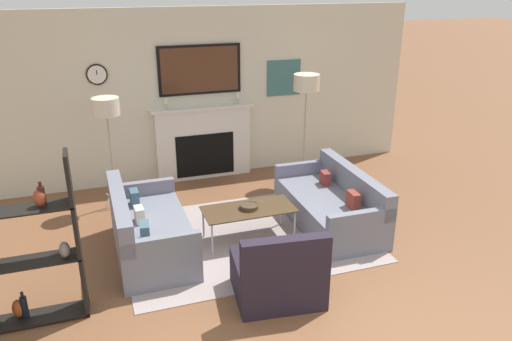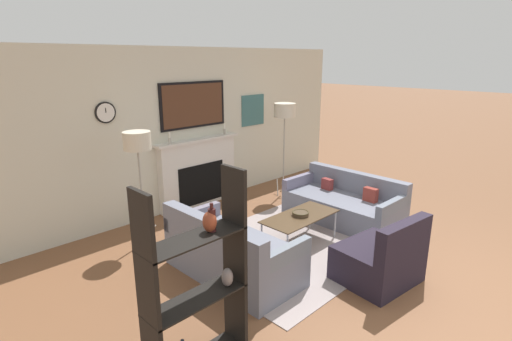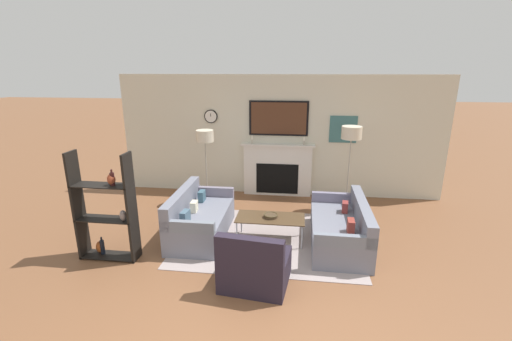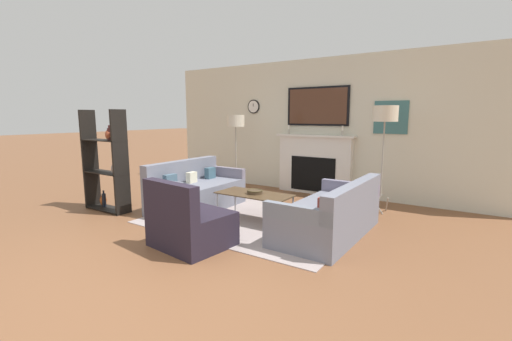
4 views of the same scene
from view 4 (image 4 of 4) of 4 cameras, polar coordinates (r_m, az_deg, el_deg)
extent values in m
plane|color=brown|center=(3.76, -20.16, -16.17)|extent=(60.00, 60.00, 0.00)
cube|color=beige|center=(7.09, 10.26, 7.15)|extent=(7.26, 0.07, 2.70)
cube|color=silver|center=(7.05, 9.71, 0.86)|extent=(1.53, 0.16, 1.16)
cube|color=black|center=(7.00, 9.40, -0.62)|extent=(0.95, 0.01, 0.69)
cube|color=silver|center=(6.97, 9.78, 5.71)|extent=(1.65, 0.22, 0.04)
cylinder|color=#B2AD9E|center=(7.19, 5.47, 6.46)|extent=(0.04, 0.04, 0.10)
cylinder|color=white|center=(7.19, 5.49, 7.21)|extent=(0.03, 0.03, 0.09)
cylinder|color=#B2AD9E|center=(6.73, 14.20, 6.05)|extent=(0.04, 0.04, 0.10)
cylinder|color=white|center=(6.73, 14.23, 6.86)|extent=(0.03, 0.03, 0.09)
cube|color=black|center=(7.05, 10.20, 10.49)|extent=(1.31, 0.04, 0.77)
cube|color=#4C2D1E|center=(7.03, 10.14, 10.49)|extent=(1.22, 0.01, 0.69)
cylinder|color=black|center=(7.78, -0.40, 10.60)|extent=(0.30, 0.02, 0.30)
cylinder|color=silver|center=(7.77, -0.46, 10.60)|extent=(0.26, 0.00, 0.26)
cube|color=black|center=(7.77, -0.47, 10.85)|extent=(0.01, 0.00, 0.07)
cube|color=#38696C|center=(6.61, 21.55, 8.23)|extent=(0.58, 0.02, 0.58)
cube|color=#A29390|center=(5.27, -0.27, -8.19)|extent=(3.03, 2.30, 0.01)
cube|color=slate|center=(5.92, -9.71, -4.23)|extent=(0.85, 1.66, 0.44)
cube|color=slate|center=(6.07, -12.18, -0.06)|extent=(0.17, 1.65, 0.37)
cube|color=slate|center=(6.44, -5.10, -0.24)|extent=(0.84, 0.11, 0.18)
cube|color=slate|center=(5.32, -15.48, -2.50)|extent=(0.84, 0.11, 0.18)
cube|color=#3B5C6D|center=(6.29, -7.65, -0.41)|extent=(0.10, 0.20, 0.20)
cube|color=beige|center=(5.94, -10.69, -1.14)|extent=(0.11, 0.19, 0.18)
cube|color=#466071|center=(5.60, -14.11, -1.71)|extent=(0.12, 0.22, 0.21)
cube|color=slate|center=(4.70, 11.74, -8.05)|extent=(0.90, 1.82, 0.40)
cube|color=slate|center=(4.49, 16.11, -4.16)|extent=(0.19, 1.81, 0.34)
cube|color=slate|center=(3.87, 6.96, -7.16)|extent=(0.88, 0.11, 0.18)
cube|color=slate|center=(5.41, 15.33, -2.75)|extent=(0.88, 0.11, 0.18)
cube|color=maroon|center=(4.21, 11.41, -5.71)|extent=(0.11, 0.22, 0.21)
cube|color=maroon|center=(4.95, 15.05, -3.80)|extent=(0.12, 0.20, 0.18)
cube|color=#251E2B|center=(4.30, -10.55, -9.51)|extent=(0.95, 0.85, 0.42)
cube|color=#251E2B|center=(4.01, -14.14, -4.81)|extent=(0.88, 0.24, 0.41)
cube|color=#4C3823|center=(5.11, -0.27, -3.95)|extent=(1.14, 0.54, 0.02)
cylinder|color=#B7B7BC|center=(5.29, -6.45, -5.92)|extent=(0.02, 0.02, 0.41)
cylinder|color=#B7B7BC|center=(4.71, 3.61, -7.79)|extent=(0.02, 0.02, 0.41)
cylinder|color=#B7B7BC|center=(5.64, -3.48, -4.95)|extent=(0.02, 0.02, 0.41)
cylinder|color=#B7B7BC|center=(5.09, 6.17, -6.52)|extent=(0.02, 0.02, 0.41)
cylinder|color=#473625|center=(5.10, -0.20, -3.60)|extent=(0.23, 0.23, 0.05)
torus|color=#41371F|center=(5.10, -0.20, -3.35)|extent=(0.24, 0.24, 0.02)
cylinder|color=#9E998E|center=(7.25, -2.50, -2.47)|extent=(0.09, 0.23, 0.26)
cylinder|color=#9E998E|center=(7.39, -3.47, -2.25)|extent=(0.17, 0.19, 0.26)
cylinder|color=#9E998E|center=(7.21, -3.98, -2.53)|extent=(0.23, 0.07, 0.26)
cylinder|color=#9E998E|center=(7.18, -3.37, 2.88)|extent=(0.02, 0.02, 1.11)
cylinder|color=beige|center=(7.14, -3.42, 8.27)|extent=(0.36, 0.36, 0.24)
cylinder|color=#9E998E|center=(6.05, 20.99, -5.28)|extent=(0.09, 0.23, 0.28)
cylinder|color=#9E998E|center=(6.13, 19.38, -5.01)|extent=(0.17, 0.19, 0.28)
cylinder|color=#9E998E|center=(5.94, 19.48, -5.44)|extent=(0.23, 0.07, 0.28)
cylinder|color=#9E998E|center=(5.91, 20.34, 1.75)|extent=(0.02, 0.02, 1.22)
cylinder|color=beige|center=(5.87, 20.73, 8.87)|extent=(0.39, 0.39, 0.25)
cube|color=black|center=(6.53, -25.91, 1.70)|extent=(0.04, 0.28, 1.67)
cube|color=black|center=(5.82, -21.61, 1.19)|extent=(0.04, 0.28, 1.67)
cube|color=black|center=(6.31, -23.41, -5.83)|extent=(0.89, 0.28, 0.02)
cube|color=black|center=(6.19, -23.77, -0.31)|extent=(0.89, 0.28, 0.01)
cube|color=black|center=(6.14, -24.09, 4.63)|extent=(0.89, 0.28, 0.02)
ellipsoid|color=#9E4228|center=(6.00, -23.30, 5.50)|extent=(0.12, 0.12, 0.17)
ellipsoid|color=#A0481D|center=(6.48, -24.10, -4.55)|extent=(0.11, 0.11, 0.19)
cylinder|color=black|center=(6.42, -24.00, -4.53)|extent=(0.07, 0.07, 0.23)
cylinder|color=black|center=(6.39, -24.08, -3.30)|extent=(0.03, 0.03, 0.06)
ellipsoid|color=gray|center=(5.91, -22.56, 0.24)|extent=(0.10, 0.10, 0.17)
cylinder|color=#3D1919|center=(5.98, -23.24, 5.58)|extent=(0.06, 0.06, 0.19)
cylinder|color=#3D1919|center=(5.97, -23.31, 6.72)|extent=(0.03, 0.03, 0.05)
camera|label=1|loc=(4.89, -74.39, 21.18)|focal=35.00mm
camera|label=2|loc=(6.95, -49.93, 13.88)|focal=28.00mm
camera|label=3|loc=(2.86, -86.07, 26.47)|focal=24.00mm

